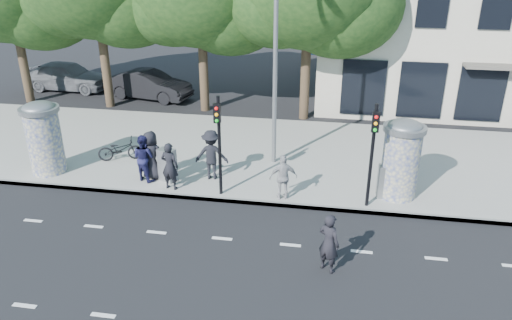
% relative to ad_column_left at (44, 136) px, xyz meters
% --- Properties ---
extents(ground, '(120.00, 120.00, 0.00)m').
position_rel_ad_column_left_xyz_m(ground, '(7.20, -4.50, -1.54)').
color(ground, black).
rests_on(ground, ground).
extents(sidewalk, '(40.00, 8.00, 0.15)m').
position_rel_ad_column_left_xyz_m(sidewalk, '(7.20, 3.00, -1.46)').
color(sidewalk, gray).
rests_on(sidewalk, ground).
extents(curb, '(40.00, 0.10, 0.16)m').
position_rel_ad_column_left_xyz_m(curb, '(7.20, -0.95, -1.46)').
color(curb, slate).
rests_on(curb, ground).
extents(lane_dash_far, '(32.00, 0.12, 0.01)m').
position_rel_ad_column_left_xyz_m(lane_dash_far, '(7.20, -3.10, -1.53)').
color(lane_dash_far, silver).
rests_on(lane_dash_far, ground).
extents(ad_column_left, '(1.36, 1.36, 2.65)m').
position_rel_ad_column_left_xyz_m(ad_column_left, '(0.00, 0.00, 0.00)').
color(ad_column_left, beige).
rests_on(ad_column_left, sidewalk).
extents(ad_column_right, '(1.36, 1.36, 2.65)m').
position_rel_ad_column_left_xyz_m(ad_column_right, '(12.40, 0.20, 0.00)').
color(ad_column_right, beige).
rests_on(ad_column_right, sidewalk).
extents(traffic_pole_near, '(0.22, 0.31, 3.40)m').
position_rel_ad_column_left_xyz_m(traffic_pole_near, '(6.60, -0.71, 0.69)').
color(traffic_pole_near, black).
rests_on(traffic_pole_near, sidewalk).
extents(traffic_pole_far, '(0.22, 0.31, 3.40)m').
position_rel_ad_column_left_xyz_m(traffic_pole_far, '(11.40, -0.71, 0.69)').
color(traffic_pole_far, black).
rests_on(traffic_pole_far, sidewalk).
extents(street_lamp, '(0.25, 0.93, 8.00)m').
position_rel_ad_column_left_xyz_m(street_lamp, '(8.00, 2.13, 3.26)').
color(street_lamp, slate).
rests_on(street_lamp, sidewalk).
extents(ped_a, '(0.94, 0.70, 1.76)m').
position_rel_ad_column_left_xyz_m(ped_a, '(3.94, 0.10, -0.51)').
color(ped_a, black).
rests_on(ped_a, sidewalk).
extents(ped_b, '(0.67, 0.50, 1.68)m').
position_rel_ad_column_left_xyz_m(ped_b, '(4.83, -0.57, -0.55)').
color(ped_b, black).
rests_on(ped_b, sidewalk).
extents(ped_c, '(1.01, 0.92, 1.69)m').
position_rel_ad_column_left_xyz_m(ped_c, '(3.72, -0.06, -0.54)').
color(ped_c, '#1B1B43').
rests_on(ped_c, sidewalk).
extents(ped_d, '(1.22, 0.77, 1.81)m').
position_rel_ad_column_left_xyz_m(ped_d, '(6.02, 0.45, -0.48)').
color(ped_d, black).
rests_on(ped_d, sidewalk).
extents(ped_e, '(1.02, 0.75, 1.55)m').
position_rel_ad_column_left_xyz_m(ped_e, '(8.69, -0.65, -0.61)').
color(ped_e, '#A8A8AB').
rests_on(ped_e, sidewalk).
extents(man_road, '(0.73, 0.67, 1.67)m').
position_rel_ad_column_left_xyz_m(man_road, '(10.28, -4.07, -0.70)').
color(man_road, black).
rests_on(man_road, ground).
extents(bicycle, '(1.12, 1.76, 0.88)m').
position_rel_ad_column_left_xyz_m(bicycle, '(2.17, 1.38, -0.95)').
color(bicycle, black).
rests_on(bicycle, sidewalk).
extents(cabinet_left, '(0.68, 0.61, 1.18)m').
position_rel_ad_column_left_xyz_m(cabinet_left, '(4.53, 0.01, -0.80)').
color(cabinet_left, gray).
rests_on(cabinet_left, sidewalk).
extents(cabinet_right, '(0.54, 0.40, 1.11)m').
position_rel_ad_column_left_xyz_m(cabinet_right, '(11.99, 0.03, -0.83)').
color(cabinet_right, slate).
rests_on(cabinet_right, sidewalk).
extents(car_left, '(2.19, 4.91, 1.64)m').
position_rel_ad_column_left_xyz_m(car_left, '(-4.91, 10.43, -0.72)').
color(car_left, slate).
rests_on(car_left, ground).
extents(car_mid, '(2.48, 4.78, 1.50)m').
position_rel_ad_column_left_xyz_m(car_mid, '(0.28, 9.60, -0.79)').
color(car_mid, black).
rests_on(car_mid, ground).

